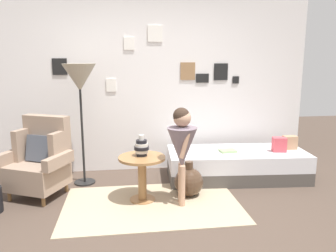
{
  "coord_description": "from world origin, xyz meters",
  "views": [
    {
      "loc": [
        -0.4,
        -3.02,
        1.66
      ],
      "look_at": [
        0.15,
        0.95,
        0.85
      ],
      "focal_mm": 35.69,
      "sensor_mm": 36.0,
      "label": 1
    }
  ],
  "objects_px": {
    "armchair": "(40,160)",
    "vase_striped": "(142,147)",
    "side_table": "(142,169)",
    "book_on_daybed": "(228,151)",
    "daybed": "(236,164)",
    "person_child": "(182,144)",
    "floor_lamp": "(80,81)",
    "demijohn_near": "(189,182)"
  },
  "relations": [
    {
      "from": "vase_striped",
      "to": "demijohn_near",
      "type": "bearing_deg",
      "value": 2.91
    },
    {
      "from": "daybed",
      "to": "book_on_daybed",
      "type": "height_order",
      "value": "book_on_daybed"
    },
    {
      "from": "daybed",
      "to": "floor_lamp",
      "type": "distance_m",
      "value": 2.41
    },
    {
      "from": "daybed",
      "to": "vase_striped",
      "type": "height_order",
      "value": "vase_striped"
    },
    {
      "from": "demijohn_near",
      "to": "armchair",
      "type": "bearing_deg",
      "value": 170.41
    },
    {
      "from": "person_child",
      "to": "floor_lamp",
      "type": "bearing_deg",
      "value": 144.01
    },
    {
      "from": "armchair",
      "to": "vase_striped",
      "type": "distance_m",
      "value": 1.29
    },
    {
      "from": "armchair",
      "to": "book_on_daybed",
      "type": "xyz_separation_m",
      "value": [
        2.44,
        0.18,
        -0.02
      ]
    },
    {
      "from": "floor_lamp",
      "to": "demijohn_near",
      "type": "xyz_separation_m",
      "value": [
        1.32,
        -0.62,
        -1.2
      ]
    },
    {
      "from": "floor_lamp",
      "to": "book_on_daybed",
      "type": "distance_m",
      "value": 2.19
    },
    {
      "from": "daybed",
      "to": "vase_striped",
      "type": "relative_size",
      "value": 7.81
    },
    {
      "from": "person_child",
      "to": "daybed",
      "type": "bearing_deg",
      "value": 39.55
    },
    {
      "from": "vase_striped",
      "to": "book_on_daybed",
      "type": "height_order",
      "value": "vase_striped"
    },
    {
      "from": "demijohn_near",
      "to": "book_on_daybed",
      "type": "bearing_deg",
      "value": 36.99
    },
    {
      "from": "armchair",
      "to": "daybed",
      "type": "distance_m",
      "value": 2.6
    },
    {
      "from": "floor_lamp",
      "to": "person_child",
      "type": "height_order",
      "value": "floor_lamp"
    },
    {
      "from": "floor_lamp",
      "to": "side_table",
      "type": "bearing_deg",
      "value": -42.55
    },
    {
      "from": "side_table",
      "to": "vase_striped",
      "type": "relative_size",
      "value": 2.2
    },
    {
      "from": "floor_lamp",
      "to": "book_on_daybed",
      "type": "xyz_separation_m",
      "value": [
        1.96,
        -0.14,
        -0.96
      ]
    },
    {
      "from": "side_table",
      "to": "vase_striped",
      "type": "distance_m",
      "value": 0.26
    },
    {
      "from": "armchair",
      "to": "floor_lamp",
      "type": "height_order",
      "value": "floor_lamp"
    },
    {
      "from": "book_on_daybed",
      "to": "floor_lamp",
      "type": "bearing_deg",
      "value": 175.99
    },
    {
      "from": "daybed",
      "to": "person_child",
      "type": "height_order",
      "value": "person_child"
    },
    {
      "from": "floor_lamp",
      "to": "book_on_daybed",
      "type": "bearing_deg",
      "value": -4.01
    },
    {
      "from": "person_child",
      "to": "book_on_daybed",
      "type": "distance_m",
      "value": 1.1
    },
    {
      "from": "person_child",
      "to": "demijohn_near",
      "type": "relative_size",
      "value": 2.58
    },
    {
      "from": "side_table",
      "to": "vase_striped",
      "type": "height_order",
      "value": "vase_striped"
    },
    {
      "from": "armchair",
      "to": "side_table",
      "type": "height_order",
      "value": "armchair"
    },
    {
      "from": "armchair",
      "to": "daybed",
      "type": "height_order",
      "value": "armchair"
    },
    {
      "from": "floor_lamp",
      "to": "vase_striped",
      "type": "bearing_deg",
      "value": -41.15
    },
    {
      "from": "daybed",
      "to": "person_child",
      "type": "xyz_separation_m",
      "value": [
        -0.92,
        -0.76,
        0.53
      ]
    },
    {
      "from": "book_on_daybed",
      "to": "demijohn_near",
      "type": "bearing_deg",
      "value": -143.01
    },
    {
      "from": "side_table",
      "to": "person_child",
      "type": "relative_size",
      "value": 0.48
    },
    {
      "from": "armchair",
      "to": "floor_lamp",
      "type": "xyz_separation_m",
      "value": [
        0.48,
        0.32,
        0.94
      ]
    },
    {
      "from": "armchair",
      "to": "person_child",
      "type": "xyz_separation_m",
      "value": [
        1.66,
        -0.54,
        0.29
      ]
    },
    {
      "from": "armchair",
      "to": "daybed",
      "type": "bearing_deg",
      "value": 4.81
    },
    {
      "from": "armchair",
      "to": "person_child",
      "type": "height_order",
      "value": "person_child"
    },
    {
      "from": "side_table",
      "to": "book_on_daybed",
      "type": "distance_m",
      "value": 1.33
    },
    {
      "from": "side_table",
      "to": "floor_lamp",
      "type": "height_order",
      "value": "floor_lamp"
    },
    {
      "from": "vase_striped",
      "to": "person_child",
      "type": "distance_m",
      "value": 0.49
    },
    {
      "from": "vase_striped",
      "to": "floor_lamp",
      "type": "distance_m",
      "value": 1.23
    },
    {
      "from": "vase_striped",
      "to": "person_child",
      "type": "relative_size",
      "value": 0.22
    }
  ]
}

